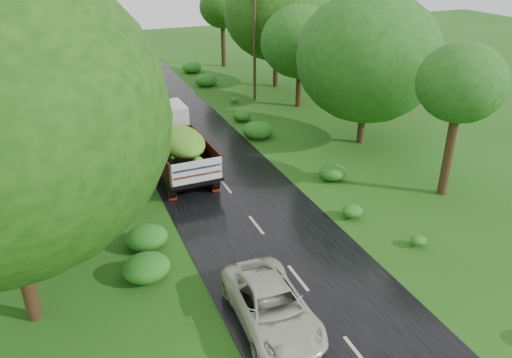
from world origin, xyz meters
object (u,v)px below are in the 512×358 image
car (272,306)px  truck_near (174,141)px  utility_pole (255,46)px  truck_far (154,103)px

car → truck_near: bearing=92.0°
truck_near → utility_pole: (8.63, 10.07, 2.41)m
truck_far → car: size_ratio=1.24×
car → utility_pole: 24.47m
truck_far → utility_pole: bearing=11.8°
truck_near → utility_pole: bearing=47.5°
utility_pole → truck_far: bearing=-145.7°
truck_near → utility_pole: utility_pole is taller
truck_far → utility_pole: utility_pole is taller
truck_near → utility_pole: size_ratio=0.90×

